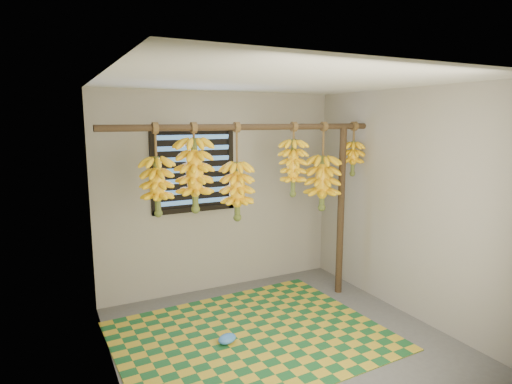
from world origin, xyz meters
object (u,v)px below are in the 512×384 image
woven_mat (251,336)px  banana_bunch_c (237,191)px  banana_bunch_a (157,186)px  banana_bunch_d (293,168)px  support_post (341,212)px  banana_bunch_f (353,158)px  plastic_bag (227,339)px  banana_bunch_e (322,183)px  banana_bunch_b (195,175)px

woven_mat → banana_bunch_c: 1.44m
banana_bunch_a → woven_mat: bearing=-34.4°
banana_bunch_a → banana_bunch_d: (1.50, 0.00, 0.10)m
support_post → woven_mat: size_ratio=0.80×
banana_bunch_a → banana_bunch_c: 0.83m
banana_bunch_c → banana_bunch_f: (1.49, 0.00, 0.28)m
support_post → banana_bunch_f: bearing=-0.0°
support_post → plastic_bag: bearing=-162.7°
support_post → banana_bunch_e: size_ratio=2.01×
banana_bunch_c → banana_bunch_f: 1.52m
banana_bunch_d → banana_bunch_e: 0.44m
banana_bunch_d → woven_mat: bearing=-146.5°
banana_bunch_a → banana_bunch_b: bearing=0.0°
woven_mat → plastic_bag: size_ratio=12.83×
banana_bunch_f → banana_bunch_d: bearing=180.0°
banana_bunch_c → banana_bunch_b: bearing=180.0°
banana_bunch_a → banana_bunch_e: bearing=0.0°
plastic_bag → banana_bunch_b: 1.58m
banana_bunch_c → banana_bunch_e: same height
plastic_bag → banana_bunch_d: 1.90m
support_post → banana_bunch_a: bearing=180.0°
woven_mat → plastic_bag: 0.27m
support_post → banana_bunch_c: 1.39m
banana_bunch_a → banana_bunch_b: (0.37, 0.00, 0.08)m
support_post → banana_bunch_f: (0.15, -0.00, 0.63)m
banana_bunch_e → banana_bunch_f: same height
woven_mat → banana_bunch_d: (0.76, 0.50, 1.55)m
banana_bunch_b → banana_bunch_d: bearing=0.0°
banana_bunch_a → banana_bunch_e: same height
woven_mat → banana_bunch_f: size_ratio=3.99×
banana_bunch_c → banana_bunch_a: bearing=180.0°
plastic_bag → woven_mat: bearing=5.5°
banana_bunch_b → banana_bunch_f: 1.95m
banana_bunch_b → banana_bunch_d: same height
banana_bunch_a → banana_bunch_c: bearing=-0.0°
banana_bunch_a → plastic_bag: bearing=-48.1°
banana_bunch_c → banana_bunch_e: size_ratio=1.01×
banana_bunch_b → support_post: bearing=0.0°
plastic_bag → banana_bunch_f: (1.84, 0.53, 1.58)m
woven_mat → banana_bunch_f: banana_bunch_f is taller
banana_bunch_a → banana_bunch_d: bearing=0.0°
woven_mat → banana_bunch_e: size_ratio=2.51×
banana_bunch_b → banana_bunch_e: bearing=0.0°
woven_mat → banana_bunch_d: bearing=33.5°
banana_bunch_c → banana_bunch_f: bearing=0.0°
woven_mat → support_post: bearing=19.4°
plastic_bag → support_post: bearing=17.3°
banana_bunch_e → banana_bunch_d: bearing=-180.0°
banana_bunch_c → banana_bunch_e: 1.07m
banana_bunch_d → support_post: bearing=0.0°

